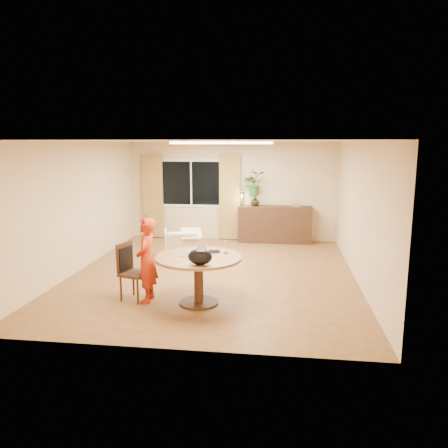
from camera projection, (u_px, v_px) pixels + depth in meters
The scene contains 24 objects.
floor at pixel (213, 274), 8.67m from camera, with size 6.50×6.50×0.00m, color brown.
ceiling at pixel (213, 141), 8.20m from camera, with size 6.50×6.50×0.00m, color white.
wall_back at pixel (232, 191), 11.60m from camera, with size 5.50×5.50×0.00m, color #D4B58A.
wall_left at pixel (78, 207), 8.79m from camera, with size 6.50×6.50×0.00m, color #D4B58A.
wall_right at pixel (359, 212), 8.08m from camera, with size 6.50×6.50×0.00m, color #D4B58A.
window at pixel (191, 183), 11.69m from camera, with size 1.70×0.03×1.30m.
curtain_left at pixel (153, 196), 11.82m from camera, with size 0.55×0.08×2.25m, color olive.
curtain_right at pixel (230, 197), 11.55m from camera, with size 0.55×0.08×2.25m, color olive.
ceiling_panel at pixel (221, 143), 9.37m from camera, with size 2.20×0.35×0.05m, color white.
dining_table at pixel (199, 267), 6.97m from camera, with size 1.38×1.38×0.79m.
dining_chair at pixel (135, 272), 7.17m from camera, with size 0.45×0.42×0.95m, color black, non-canonical shape.
child at pixel (147, 260), 7.07m from camera, with size 0.33×0.51×1.39m, color red.
laptop at pixel (193, 248), 6.93m from camera, with size 0.38×0.25×0.25m, color #B7B7BC, non-canonical shape.
tumbler at pixel (203, 250), 7.17m from camera, with size 0.07×0.07×0.10m, color white, non-canonical shape.
wine_glass at pixel (226, 247), 7.10m from camera, with size 0.08×0.08×0.22m, color white, non-canonical shape.
pot_lid at pixel (214, 251), 7.21m from camera, with size 0.21×0.21×0.03m, color white, non-canonical shape.
handbag at pixel (200, 257), 6.43m from camera, with size 0.37×0.21×0.24m, color black, non-canonical shape.
armchair at pixel (180, 244), 9.83m from camera, with size 0.70×0.72×0.66m, color beige.
throw at pixel (191, 230), 9.64m from camera, with size 0.45×0.55×0.03m, color beige, non-canonical shape.
sideboard at pixel (275, 224), 11.37m from camera, with size 1.90×0.46×0.95m, color black.
vase at pixel (255, 201), 11.33m from camera, with size 0.24×0.24×0.25m, color black.
bouquet at pixel (253, 184), 11.25m from camera, with size 0.59×0.51×0.66m, color #336A28.
book_stack at pixel (296, 205), 11.21m from camera, with size 0.21×0.16×0.09m, color brown, non-canonical shape.
desk_lamp at pixel (242, 199), 11.31m from camera, with size 0.15×0.15×0.37m, color black, non-canonical shape.
Camera 1 is at (1.30, -8.25, 2.57)m, focal length 35.00 mm.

